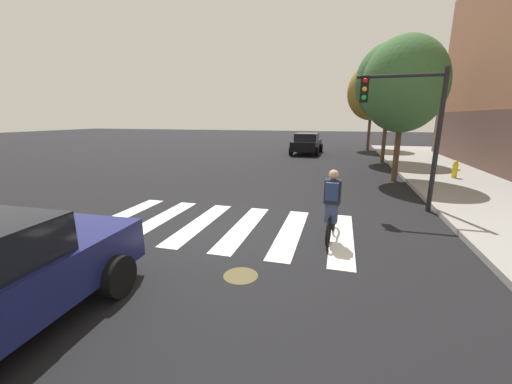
# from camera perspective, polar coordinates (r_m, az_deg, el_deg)

# --- Properties ---
(ground_plane) EXTENTS (120.00, 120.00, 0.00)m
(ground_plane) POSITION_cam_1_polar(r_m,az_deg,el_deg) (8.15, -4.05, -6.52)
(ground_plane) COLOR black
(crosswalk_stripes) EXTENTS (6.80, 3.46, 0.01)m
(crosswalk_stripes) POSITION_cam_1_polar(r_m,az_deg,el_deg) (8.27, -6.51, -6.22)
(crosswalk_stripes) COLOR silver
(crosswalk_stripes) RESTS_ON ground
(manhole_cover) EXTENTS (0.64, 0.64, 0.01)m
(manhole_cover) POSITION_cam_1_polar(r_m,az_deg,el_deg) (5.79, -2.89, -15.39)
(manhole_cover) COLOR #473D1E
(manhole_cover) RESTS_ON ground
(sedan_mid) EXTENTS (2.32, 4.74, 1.62)m
(sedan_mid) POSITION_cam_1_polar(r_m,az_deg,el_deg) (24.79, 9.53, 9.03)
(sedan_mid) COLOR black
(sedan_mid) RESTS_ON ground
(cyclist) EXTENTS (0.38, 1.71, 1.69)m
(cyclist) POSITION_cam_1_polar(r_m,az_deg,el_deg) (7.26, 14.08, -2.47)
(cyclist) COLOR black
(cyclist) RESTS_ON ground
(traffic_light_near) EXTENTS (2.47, 0.28, 4.20)m
(traffic_light_near) POSITION_cam_1_polar(r_m,az_deg,el_deg) (10.28, 26.88, 12.56)
(traffic_light_near) COLOR black
(traffic_light_near) RESTS_ON ground
(fire_hydrant) EXTENTS (0.33, 0.22, 0.78)m
(fire_hydrant) POSITION_cam_1_polar(r_m,az_deg,el_deg) (16.52, 33.31, 3.56)
(fire_hydrant) COLOR gold
(fire_hydrant) RESTS_ON sidewalk
(street_tree_near) EXTENTS (3.47, 3.47, 6.17)m
(street_tree_near) POSITION_cam_1_polar(r_m,az_deg,el_deg) (15.05, 26.04, 17.61)
(street_tree_near) COLOR #4C3823
(street_tree_near) RESTS_ON ground
(street_tree_mid) EXTENTS (4.09, 4.09, 7.27)m
(street_tree_mid) POSITION_cam_1_polar(r_m,az_deg,el_deg) (21.29, 23.83, 18.32)
(street_tree_mid) COLOR #4C3823
(street_tree_mid) RESTS_ON ground
(street_tree_far) EXTENTS (4.12, 4.12, 7.32)m
(street_tree_far) POSITION_cam_1_polar(r_m,az_deg,el_deg) (28.90, 21.02, 17.16)
(street_tree_far) COLOR #4C3823
(street_tree_far) RESTS_ON ground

